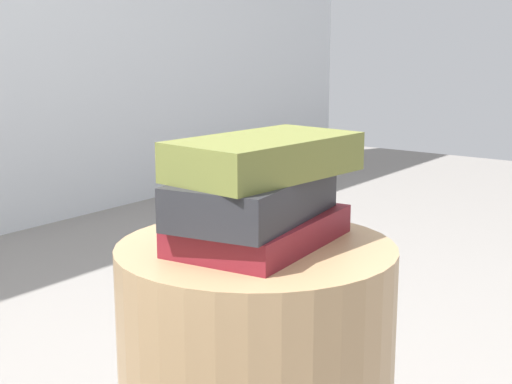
% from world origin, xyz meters
% --- Properties ---
extents(book_maroon, '(0.29, 0.20, 0.04)m').
position_xyz_m(book_maroon, '(0.01, 0.00, 0.52)').
color(book_maroon, maroon).
rests_on(book_maroon, side_table).
extents(book_charcoal, '(0.29, 0.20, 0.06)m').
position_xyz_m(book_charcoal, '(-0.01, 0.00, 0.57)').
color(book_charcoal, '#28282D').
rests_on(book_charcoal, book_maroon).
extents(book_olive, '(0.29, 0.18, 0.06)m').
position_xyz_m(book_olive, '(0.01, -0.01, 0.63)').
color(book_olive, olive).
rests_on(book_olive, book_charcoal).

